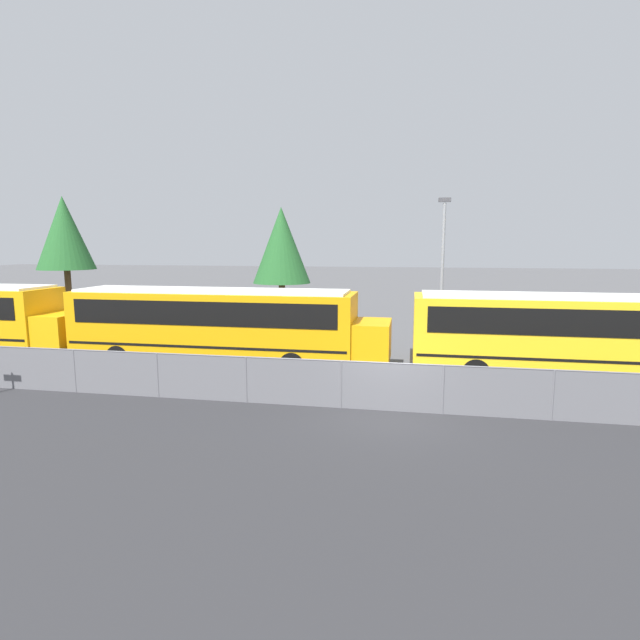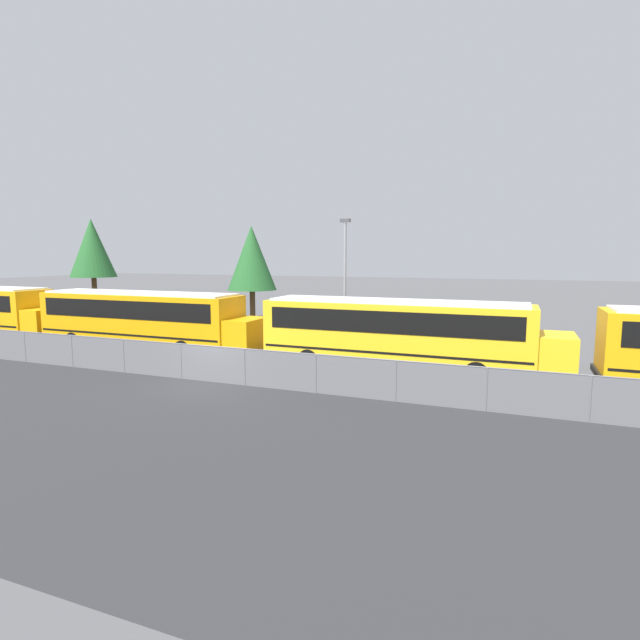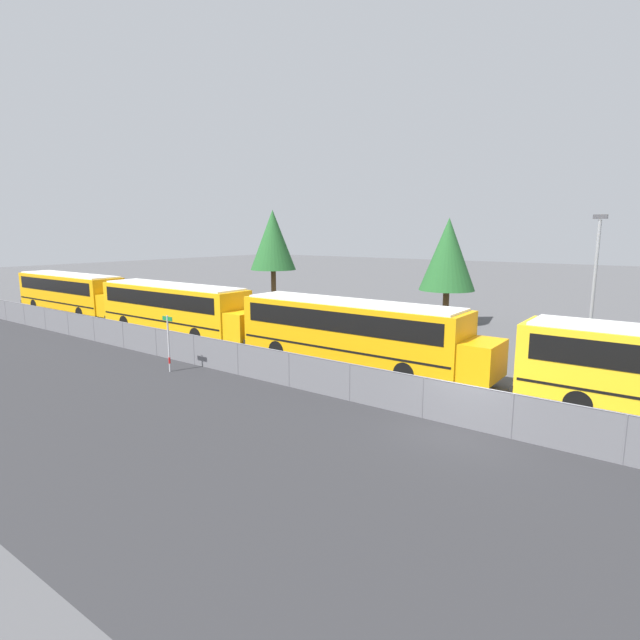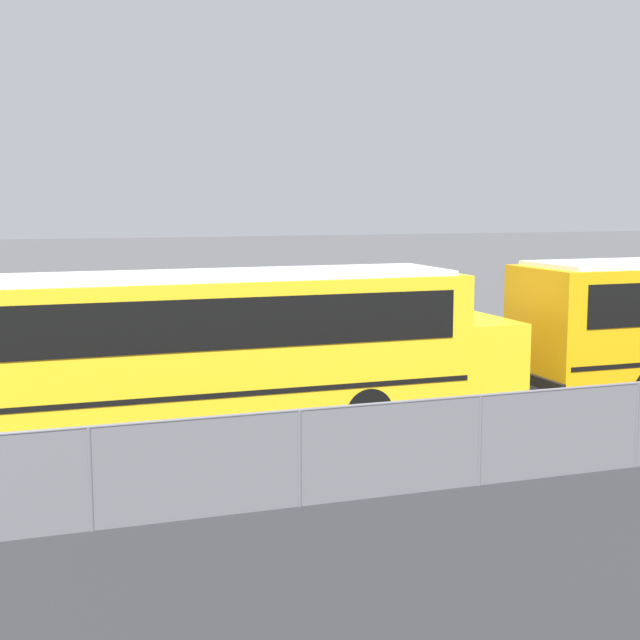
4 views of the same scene
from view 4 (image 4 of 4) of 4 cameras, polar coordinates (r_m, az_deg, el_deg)
school_bus_3 at (r=17.42m, az=-8.63°, el=-1.32°), size 13.25×2.61×3.22m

